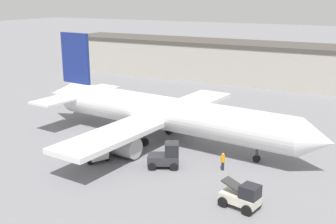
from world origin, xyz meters
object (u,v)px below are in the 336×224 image
(ground_crew_worker, at_px, (223,161))
(baggage_tug, at_px, (95,150))
(airplane, at_px, (161,113))
(pushback_tug, at_px, (166,156))
(belt_loader_truck, at_px, (243,196))

(ground_crew_worker, relative_size, baggage_tug, 0.46)
(airplane, xyz_separation_m, ground_crew_worker, (8.98, -4.43, -2.27))
(airplane, height_order, pushback_tug, airplane)
(belt_loader_truck, relative_size, pushback_tug, 0.94)
(belt_loader_truck, bearing_deg, ground_crew_worker, 133.96)
(pushback_tug, bearing_deg, airplane, 96.37)
(baggage_tug, distance_m, pushback_tug, 7.19)
(baggage_tug, relative_size, belt_loader_truck, 1.15)
(airplane, bearing_deg, belt_loader_truck, -33.85)
(airplane, distance_m, baggage_tug, 8.78)
(ground_crew_worker, distance_m, belt_loader_truck, 7.25)
(ground_crew_worker, xyz_separation_m, pushback_tug, (-4.96, -1.79, 0.19))
(ground_crew_worker, relative_size, belt_loader_truck, 0.53)
(baggage_tug, bearing_deg, pushback_tug, 41.17)
(ground_crew_worker, height_order, belt_loader_truck, belt_loader_truck)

